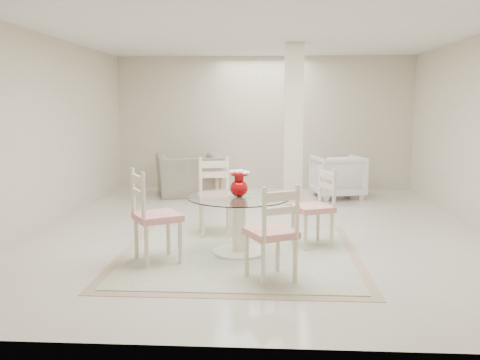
# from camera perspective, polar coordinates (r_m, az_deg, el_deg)

# --- Properties ---
(ground) EXTENTS (7.00, 7.00, 0.00)m
(ground) POSITION_cam_1_polar(r_m,az_deg,el_deg) (7.16, 2.29, -5.57)
(ground) COLOR beige
(ground) RESTS_ON ground
(room_shell) EXTENTS (6.02, 7.02, 2.71)m
(room_shell) POSITION_cam_1_polar(r_m,az_deg,el_deg) (6.95, 2.38, 9.45)
(room_shell) COLOR beige
(room_shell) RESTS_ON ground
(column) EXTENTS (0.30, 0.30, 2.70)m
(column) POSITION_cam_1_polar(r_m,az_deg,el_deg) (8.26, 6.00, 5.76)
(column) COLOR beige
(column) RESTS_ON ground
(area_rug) EXTENTS (2.80, 2.80, 0.02)m
(area_rug) POSITION_cam_1_polar(r_m,az_deg,el_deg) (6.02, -0.11, -8.24)
(area_rug) COLOR tan
(area_rug) RESTS_ON ground
(dining_table) EXTENTS (1.19, 1.19, 0.69)m
(dining_table) POSITION_cam_1_polar(r_m,az_deg,el_deg) (5.93, -0.11, -5.08)
(dining_table) COLOR #FBEDCE
(dining_table) RESTS_ON ground
(red_vase) EXTENTS (0.24, 0.21, 0.31)m
(red_vase) POSITION_cam_1_polar(r_m,az_deg,el_deg) (5.84, -0.11, -0.44)
(red_vase) COLOR #A80508
(red_vase) RESTS_ON dining_table
(dining_chair_east) EXTENTS (0.56, 0.56, 1.08)m
(dining_chair_east) POSITION_cam_1_polar(r_m,az_deg,el_deg) (6.28, 8.70, -2.36)
(dining_chair_east) COLOR beige
(dining_chair_east) RESTS_ON ground
(dining_chair_north) EXTENTS (0.53, 0.53, 1.13)m
(dining_chair_north) POSITION_cam_1_polar(r_m,az_deg,el_deg) (6.83, -2.83, -1.14)
(dining_chair_north) COLOR #EEE1C4
(dining_chair_north) RESTS_ON ground
(dining_chair_west) EXTENTS (0.63, 0.63, 1.16)m
(dining_chair_west) POSITION_cam_1_polar(r_m,az_deg,el_deg) (5.61, -10.01, -3.28)
(dining_chair_west) COLOR beige
(dining_chair_west) RESTS_ON ground
(dining_chair_south) EXTENTS (0.59, 0.59, 1.08)m
(dining_chair_south) POSITION_cam_1_polar(r_m,az_deg,el_deg) (4.95, 3.88, -5.19)
(dining_chair_south) COLOR beige
(dining_chair_south) RESTS_ON ground
(recliner_taupe) EXTENTS (1.44, 1.34, 0.78)m
(recliner_taupe) POSITION_cam_1_polar(r_m,az_deg,el_deg) (9.78, -5.76, 0.53)
(recliner_taupe) COLOR gray
(recliner_taupe) RESTS_ON ground
(armchair_white) EXTENTS (1.02, 1.04, 0.80)m
(armchair_white) POSITION_cam_1_polar(r_m,az_deg,el_deg) (9.68, 10.89, 0.40)
(armchair_white) COLOR white
(armchair_white) RESTS_ON ground
(side_table) EXTENTS (0.50, 0.50, 0.52)m
(side_table) POSITION_cam_1_polar(r_m,az_deg,el_deg) (9.32, -2.58, -0.74)
(side_table) COLOR tan
(side_table) RESTS_ON ground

